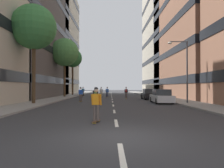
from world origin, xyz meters
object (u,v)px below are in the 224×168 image
object	(u,v)px
skater_2	(96,103)
street_tree_mid	(73,58)
street_tree_far	(65,53)
streetlamp_right	(184,64)
street_tree_near	(34,27)
parked_car_near	(161,97)
skater_1	(101,91)
parked_car_mid	(149,94)
skater_6	(83,91)
skater_5	(107,91)
skater_3	(126,92)
skater_4	(95,95)
skater_0	(81,93)

from	to	relation	value
skater_2	street_tree_mid	bearing A→B (deg)	101.75
street_tree_far	streetlamp_right	world-z (taller)	street_tree_far
street_tree_near	parked_car_near	bearing A→B (deg)	6.61
parked_car_near	skater_1	xyz separation A→B (m)	(-7.23, 15.71, 0.29)
parked_car_mid	skater_6	world-z (taller)	skater_6
parked_car_near	skater_6	distance (m)	21.41
street_tree_mid	skater_1	bearing A→B (deg)	-41.98
streetlamp_right	skater_5	xyz separation A→B (m)	(-8.22, 14.92, -3.12)
skater_3	skater_4	xyz separation A→B (m)	(-3.94, -11.84, 0.00)
skater_1	skater_3	size ratio (longest dim) A/B	1.00
parked_car_mid	street_tree_far	xyz separation A→B (m)	(-13.42, 5.93, 6.98)
street_tree_near	skater_1	size ratio (longest dim) A/B	5.65
skater_2	skater_6	xyz separation A→B (m)	(-4.57, 31.25, 0.03)
street_tree_mid	skater_6	size ratio (longest dim) A/B	5.39
skater_5	skater_2	bearing A→B (deg)	-90.41
skater_5	skater_6	size ratio (longest dim) A/B	1.00
skater_4	skater_6	distance (m)	20.88
parked_car_near	skater_6	bearing A→B (deg)	120.59
skater_4	skater_2	bearing A→B (deg)	-85.97
street_tree_near	streetlamp_right	bearing A→B (deg)	1.72
parked_car_mid	street_tree_mid	xyz separation A→B (m)	(-13.42, 13.85, 7.03)
skater_4	skater_6	xyz separation A→B (m)	(-3.81, 20.53, 0.00)
parked_car_near	streetlamp_right	bearing A→B (deg)	-27.50
parked_car_near	skater_1	size ratio (longest dim) A/B	2.47
parked_car_near	skater_0	xyz separation A→B (m)	(-9.20, 2.54, 0.29)
skater_0	skater_3	distance (m)	9.40
skater_0	skater_5	distance (m)	11.69
skater_3	parked_car_mid	bearing A→B (deg)	-36.33
skater_6	skater_1	bearing A→B (deg)	-36.55
streetlamp_right	street_tree_far	bearing A→B (deg)	137.03
parked_car_mid	skater_5	size ratio (longest dim) A/B	2.47
street_tree_far	skater_5	bearing A→B (deg)	3.68
skater_2	skater_6	size ratio (longest dim) A/B	1.00
street_tree_near	skater_3	distance (m)	16.74
street_tree_far	skater_5	distance (m)	9.89
skater_5	skater_3	bearing A→B (deg)	-53.80
skater_0	skater_6	distance (m)	15.97
skater_0	skater_3	xyz separation A→B (m)	(6.06, 7.19, 0.03)
skater_3	skater_1	bearing A→B (deg)	124.41
parked_car_mid	skater_1	world-z (taller)	skater_1
parked_car_near	parked_car_mid	size ratio (longest dim) A/B	1.00
street_tree_near	street_tree_far	bearing A→B (deg)	90.00
parked_car_mid	skater_4	xyz separation A→B (m)	(-7.08, -9.53, 0.32)
street_tree_mid	skater_2	world-z (taller)	street_tree_mid
skater_3	skater_4	bearing A→B (deg)	-108.42
skater_0	skater_2	bearing A→B (deg)	-79.42
street_tree_mid	street_tree_far	distance (m)	7.92
skater_1	skater_5	distance (m)	2.18
street_tree_far	skater_6	distance (m)	8.75
street_tree_mid	street_tree_far	xyz separation A→B (m)	(0.00, -7.92, -0.05)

